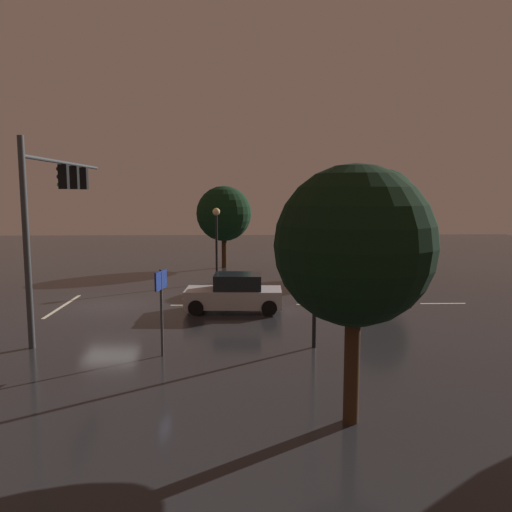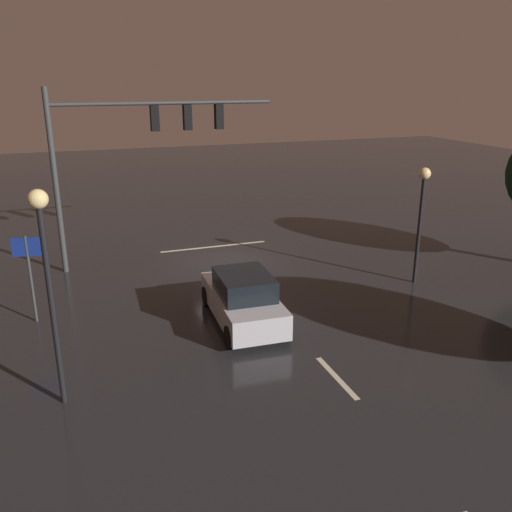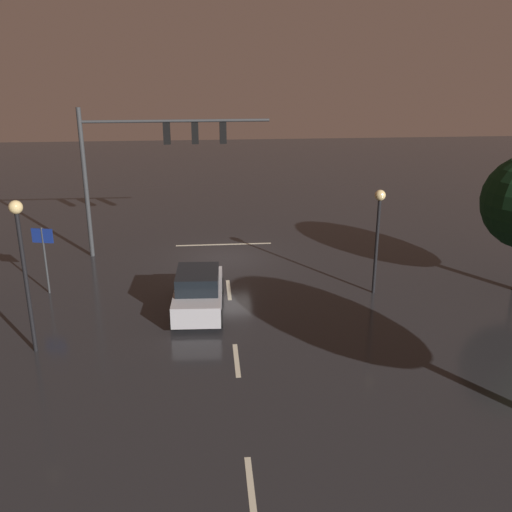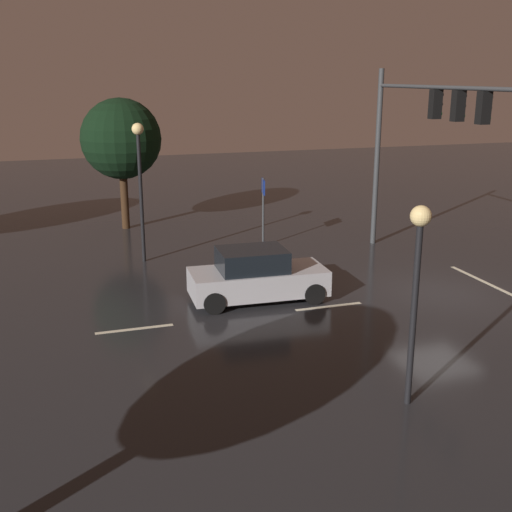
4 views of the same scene
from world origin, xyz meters
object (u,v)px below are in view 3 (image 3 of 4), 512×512
street_lamp_left_kerb (378,221)px  route_sign (44,246)px  street_lamp_right_kerb (22,249)px  traffic_signal_assembly (150,150)px  car_approaching (198,292)px

street_lamp_left_kerb → route_sign: street_lamp_left_kerb is taller
street_lamp_right_kerb → traffic_signal_assembly: bearing=-109.1°
traffic_signal_assembly → route_sign: bearing=48.3°
car_approaching → route_sign: bearing=-20.1°
traffic_signal_assembly → street_lamp_left_kerb: bearing=148.5°
street_lamp_left_kerb → street_lamp_right_kerb: bearing=17.1°
street_lamp_left_kerb → car_approaching: bearing=8.8°
traffic_signal_assembly → street_lamp_left_kerb: (-9.47, 5.81, -2.04)m
street_lamp_left_kerb → route_sign: (13.62, -1.16, -1.08)m
traffic_signal_assembly → car_approaching: bearing=107.2°
traffic_signal_assembly → street_lamp_left_kerb: 11.30m
car_approaching → street_lamp_left_kerb: 7.78m
street_lamp_left_kerb → route_sign: 13.71m
car_approaching → street_lamp_right_kerb: size_ratio=0.84×
traffic_signal_assembly → route_sign: traffic_signal_assembly is taller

